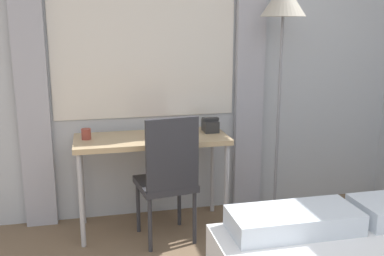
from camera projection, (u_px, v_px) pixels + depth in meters
wall_back_with_window at (178, 54)px, 3.67m from camera, size 4.79×0.13×2.70m
desk at (152, 146)px, 3.46m from camera, size 1.17×0.48×0.75m
desk_chair at (168, 174)px, 3.26m from camera, size 0.45×0.45×0.97m
standing_lamp at (283, 21)px, 3.47m from camera, size 0.35×0.35×1.91m
telephone at (210, 125)px, 3.60m from camera, size 0.13×0.15×0.11m
book at (161, 134)px, 3.48m from camera, size 0.25×0.22×0.02m
mug at (86, 134)px, 3.36m from camera, size 0.07×0.07×0.08m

